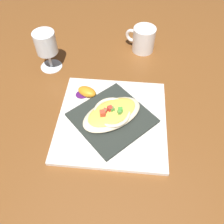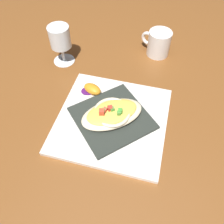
# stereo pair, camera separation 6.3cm
# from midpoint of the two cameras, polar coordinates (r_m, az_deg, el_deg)

# --- Properties ---
(ground_plane) EXTENTS (2.60, 2.60, 0.00)m
(ground_plane) POSITION_cam_midpoint_polar(r_m,az_deg,el_deg) (0.67, 2.71, -2.38)
(ground_plane) COLOR brown
(square_plate) EXTENTS (0.31, 0.31, 0.01)m
(square_plate) POSITION_cam_midpoint_polar(r_m,az_deg,el_deg) (0.66, 2.73, -2.08)
(square_plate) COLOR silver
(square_plate) RESTS_ON ground_plane
(folded_napkin) EXTENTS (0.27, 0.27, 0.01)m
(folded_napkin) POSITION_cam_midpoint_polar(r_m,az_deg,el_deg) (0.65, 2.77, -1.59)
(folded_napkin) COLOR #2A302A
(folded_napkin) RESTS_ON square_plate
(gratin_dish) EXTENTS (0.19, 0.18, 0.04)m
(gratin_dish) POSITION_cam_midpoint_polar(r_m,az_deg,el_deg) (0.64, 2.83, -0.49)
(gratin_dish) COLOR beige
(gratin_dish) RESTS_ON folded_napkin
(orange_garnish) EXTENTS (0.07, 0.06, 0.03)m
(orange_garnish) POSITION_cam_midpoint_polar(r_m,az_deg,el_deg) (0.71, -2.37, 5.36)
(orange_garnish) COLOR #4A155B
(orange_garnish) RESTS_ON square_plate
(coffee_mug) EXTENTS (0.11, 0.08, 0.09)m
(coffee_mug) POSITION_cam_midpoint_polar(r_m,az_deg,el_deg) (0.87, 13.22, 15.53)
(coffee_mug) COLOR white
(coffee_mug) RESTS_ON ground_plane
(stemmed_glass) EXTENTS (0.07, 0.07, 0.13)m
(stemmed_glass) POSITION_cam_midpoint_polar(r_m,az_deg,el_deg) (0.80, -10.14, 16.77)
(stemmed_glass) COLOR white
(stemmed_glass) RESTS_ON ground_plane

